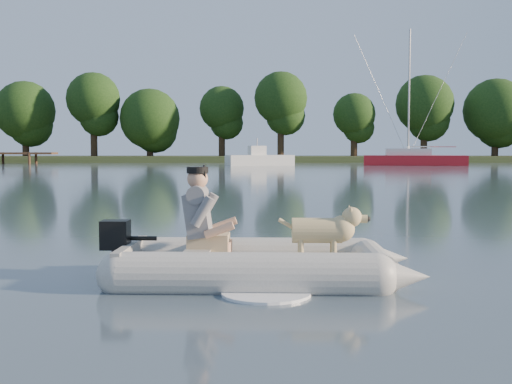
{
  "coord_description": "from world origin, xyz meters",
  "views": [
    {
      "loc": [
        0.44,
        -5.81,
        1.29
      ],
      "look_at": [
        0.53,
        2.27,
        0.75
      ],
      "focal_mm": 45.0,
      "sensor_mm": 36.0,
      "label": 1
    }
  ],
  "objects_px": {
    "motorboat": "(260,152)",
    "sailboat": "(413,159)",
    "dog": "(317,235)",
    "dinghy": "(260,230)",
    "man": "(200,212)"
  },
  "relations": [
    {
      "from": "motorboat",
      "to": "sailboat",
      "type": "distance_m",
      "value": 12.56
    },
    {
      "from": "motorboat",
      "to": "sailboat",
      "type": "relative_size",
      "value": 0.49
    },
    {
      "from": "dog",
      "to": "sailboat",
      "type": "height_order",
      "value": "sailboat"
    },
    {
      "from": "dinghy",
      "to": "motorboat",
      "type": "height_order",
      "value": "motorboat"
    },
    {
      "from": "dinghy",
      "to": "man",
      "type": "bearing_deg",
      "value": 175.76
    },
    {
      "from": "dog",
      "to": "motorboat",
      "type": "distance_m",
      "value": 45.41
    },
    {
      "from": "dinghy",
      "to": "sailboat",
      "type": "height_order",
      "value": "sailboat"
    },
    {
      "from": "dinghy",
      "to": "motorboat",
      "type": "distance_m",
      "value": 45.44
    },
    {
      "from": "dinghy",
      "to": "motorboat",
      "type": "xyz_separation_m",
      "value": [
        0.75,
        45.43,
        0.56
      ]
    },
    {
      "from": "dinghy",
      "to": "dog",
      "type": "bearing_deg",
      "value": 4.57
    },
    {
      "from": "man",
      "to": "dog",
      "type": "xyz_separation_m",
      "value": [
        1.16,
        -0.05,
        -0.22
      ]
    },
    {
      "from": "dinghy",
      "to": "motorboat",
      "type": "bearing_deg",
      "value": 91.45
    },
    {
      "from": "man",
      "to": "motorboat",
      "type": "relative_size",
      "value": 0.17
    },
    {
      "from": "sailboat",
      "to": "dinghy",
      "type": "bearing_deg",
      "value": -96.29
    },
    {
      "from": "motorboat",
      "to": "sailboat",
      "type": "xyz_separation_m",
      "value": [
        12.54,
        0.42,
        -0.57
      ]
    }
  ]
}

